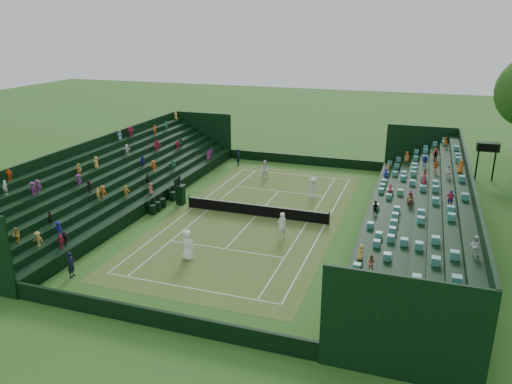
# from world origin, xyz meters

# --- Properties ---
(ground) EXTENTS (160.00, 160.00, 0.00)m
(ground) POSITION_xyz_m (0.00, 0.00, 0.00)
(ground) COLOR #356620
(ground) RESTS_ON ground
(court_surface) EXTENTS (12.97, 26.77, 0.01)m
(court_surface) POSITION_xyz_m (0.00, 0.00, 0.01)
(court_surface) COLOR #2E6D24
(court_surface) RESTS_ON ground
(perimeter_wall_north) EXTENTS (17.17, 0.20, 1.00)m
(perimeter_wall_north) POSITION_xyz_m (0.00, 15.88, 0.50)
(perimeter_wall_north) COLOR black
(perimeter_wall_north) RESTS_ON ground
(perimeter_wall_south) EXTENTS (17.17, 0.20, 1.00)m
(perimeter_wall_south) POSITION_xyz_m (0.00, -15.88, 0.50)
(perimeter_wall_south) COLOR black
(perimeter_wall_south) RESTS_ON ground
(perimeter_wall_east) EXTENTS (0.20, 31.77, 1.00)m
(perimeter_wall_east) POSITION_xyz_m (8.48, 0.00, 0.50)
(perimeter_wall_east) COLOR black
(perimeter_wall_east) RESTS_ON ground
(perimeter_wall_west) EXTENTS (0.20, 31.77, 1.00)m
(perimeter_wall_west) POSITION_xyz_m (-8.48, 0.00, 0.50)
(perimeter_wall_west) COLOR black
(perimeter_wall_west) RESTS_ON ground
(north_grandstand) EXTENTS (6.60, 32.00, 4.90)m
(north_grandstand) POSITION_xyz_m (12.66, 0.00, 1.55)
(north_grandstand) COLOR black
(north_grandstand) RESTS_ON ground
(south_grandstand) EXTENTS (6.60, 32.00, 4.90)m
(south_grandstand) POSITION_xyz_m (-12.66, 0.00, 1.55)
(south_grandstand) COLOR black
(south_grandstand) RESTS_ON ground
(tennis_net) EXTENTS (11.67, 0.10, 1.06)m
(tennis_net) POSITION_xyz_m (0.00, 0.00, 0.53)
(tennis_net) COLOR black
(tennis_net) RESTS_ON ground
(scoreboard_tower) EXTENTS (2.00, 1.00, 3.70)m
(scoreboard_tower) POSITION_xyz_m (17.75, 16.00, 3.14)
(scoreboard_tower) COLOR black
(scoreboard_tower) RESTS_ON ground
(umpire_chair) EXTENTS (0.78, 0.78, 2.46)m
(umpire_chair) POSITION_xyz_m (-6.86, 0.58, 1.05)
(umpire_chair) COLOR black
(umpire_chair) RESTS_ON ground
(courtside_chairs) EXTENTS (0.51, 5.48, 1.10)m
(courtside_chairs) POSITION_xyz_m (-7.93, 0.26, 0.42)
(courtside_chairs) COLOR black
(courtside_chairs) RESTS_ON ground
(player_near_west) EXTENTS (1.17, 1.00, 2.03)m
(player_near_west) POSITION_xyz_m (-1.69, -8.57, 1.02)
(player_near_west) COLOR white
(player_near_west) RESTS_ON ground
(player_near_east) EXTENTS (0.84, 0.84, 1.97)m
(player_near_east) POSITION_xyz_m (3.09, -3.50, 0.99)
(player_near_east) COLOR white
(player_near_east) RESTS_ON ground
(player_far_west) EXTENTS (0.92, 0.74, 1.81)m
(player_far_west) POSITION_xyz_m (-2.37, 9.74, 0.91)
(player_far_west) COLOR silver
(player_far_west) RESTS_ON ground
(player_far_east) EXTENTS (1.34, 1.26, 1.81)m
(player_far_east) POSITION_xyz_m (3.26, 5.76, 0.91)
(player_far_east) COLOR white
(player_far_east) RESTS_ON ground
(line_judge_north) EXTENTS (0.56, 0.73, 1.78)m
(line_judge_north) POSITION_xyz_m (-6.50, 13.36, 0.89)
(line_judge_north) COLOR black
(line_judge_north) RESTS_ON ground
(line_judge_south) EXTENTS (0.50, 0.66, 1.62)m
(line_judge_south) POSITION_xyz_m (-7.24, -12.88, 0.81)
(line_judge_south) COLOR black
(line_judge_south) RESTS_ON ground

